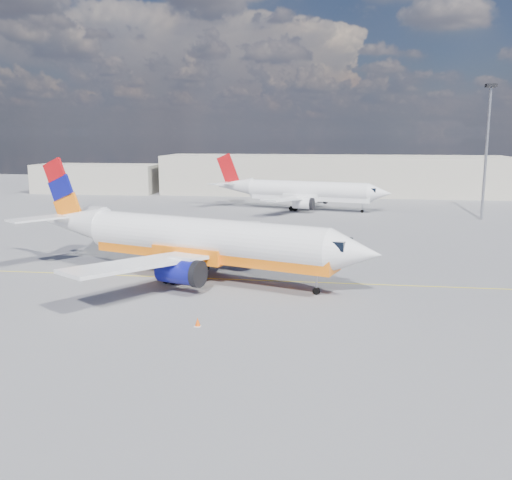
# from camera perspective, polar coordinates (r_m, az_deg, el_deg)

# --- Properties ---
(ground) EXTENTS (240.00, 240.00, 0.00)m
(ground) POSITION_cam_1_polar(r_m,az_deg,el_deg) (46.89, 0.51, -5.00)
(ground) COLOR slate
(ground) RESTS_ON ground
(taxi_line) EXTENTS (70.00, 0.15, 0.01)m
(taxi_line) POSITION_cam_1_polar(r_m,az_deg,el_deg) (49.76, 0.96, -4.07)
(taxi_line) COLOR yellow
(taxi_line) RESTS_ON ground
(terminal_main) EXTENTS (70.00, 14.00, 8.00)m
(terminal_main) POSITION_cam_1_polar(r_m,az_deg,el_deg) (120.08, 7.61, 6.45)
(terminal_main) COLOR #B5AE9B
(terminal_main) RESTS_ON ground
(terminal_annex) EXTENTS (26.00, 10.00, 6.00)m
(terminal_annex) POSITION_cam_1_polar(r_m,az_deg,el_deg) (127.73, -15.59, 5.95)
(terminal_annex) COLOR #B5AE9B
(terminal_annex) RESTS_ON ground
(main_jet) EXTENTS (34.26, 26.00, 10.41)m
(main_jet) POSITION_cam_1_polar(r_m,az_deg,el_deg) (50.02, -6.14, 0.01)
(main_jet) COLOR white
(main_jet) RESTS_ON ground
(second_jet) EXTENTS (30.49, 23.31, 9.21)m
(second_jet) POSITION_cam_1_polar(r_m,az_deg,el_deg) (95.34, 4.68, 4.87)
(second_jet) COLOR white
(second_jet) RESTS_ON ground
(traffic_cone) EXTENTS (0.43, 0.43, 0.60)m
(traffic_cone) POSITION_cam_1_polar(r_m,az_deg,el_deg) (38.44, -5.86, -8.17)
(traffic_cone) COLOR white
(traffic_cone) RESTS_ON ground
(floodlight_mast) EXTENTS (1.42, 1.42, 19.50)m
(floodlight_mast) POSITION_cam_1_polar(r_m,az_deg,el_deg) (89.90, 22.11, 9.28)
(floodlight_mast) COLOR #9C9CA4
(floodlight_mast) RESTS_ON ground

